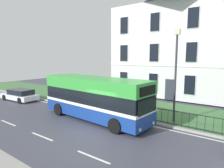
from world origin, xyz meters
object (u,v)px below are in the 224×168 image
object	(u,v)px
litter_bin	(152,109)
parked_hatchback_00	(20,95)
georgian_townhouse	(187,43)
single_decker_bus	(95,98)
street_lamp_post	(176,70)

from	to	relation	value
litter_bin	parked_hatchback_00	bearing A→B (deg)	-169.25
georgian_townhouse	single_decker_bus	xyz separation A→B (m)	(-2.34, -14.55, -4.75)
parked_hatchback_00	street_lamp_post	distance (m)	16.35
georgian_townhouse	single_decker_bus	world-z (taller)	georgian_townhouse
single_decker_bus	litter_bin	size ratio (longest dim) A/B	7.55
parked_hatchback_00	litter_bin	distance (m)	14.33
georgian_townhouse	single_decker_bus	size ratio (longest dim) A/B	1.74
georgian_townhouse	parked_hatchback_00	xyz separation A→B (m)	(-13.13, -14.47, -5.80)
single_decker_bus	parked_hatchback_00	bearing A→B (deg)	-176.35
parked_hatchback_00	street_lamp_post	bearing A→B (deg)	-175.19
parked_hatchback_00	single_decker_bus	bearing A→B (deg)	175.52
georgian_townhouse	street_lamp_post	distance (m)	12.57
georgian_townhouse	litter_bin	distance (m)	13.12
parked_hatchback_00	street_lamp_post	xyz separation A→B (m)	(15.84, 2.48, 3.18)
single_decker_bus	parked_hatchback_00	size ratio (longest dim) A/B	2.03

